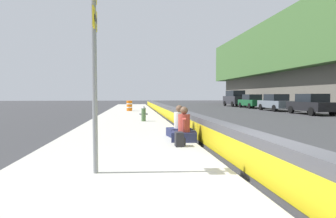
# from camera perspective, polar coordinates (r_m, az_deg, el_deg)

# --- Properties ---
(ground_plane) EXTENTS (160.00, 160.00, 0.00)m
(ground_plane) POSITION_cam_1_polar(r_m,az_deg,el_deg) (5.15, 20.45, -15.02)
(ground_plane) COLOR #353538
(ground_plane) RESTS_ON ground
(sidewalk_strip) EXTENTS (80.00, 4.40, 0.14)m
(sidewalk_strip) POSITION_cam_1_polar(r_m,az_deg,el_deg) (4.60, -11.65, -16.19)
(sidewalk_strip) COLOR #B5B2A8
(sidewalk_strip) RESTS_ON ground_plane
(jersey_barrier) EXTENTS (76.00, 0.45, 0.85)m
(jersey_barrier) POSITION_cam_1_polar(r_m,az_deg,el_deg) (5.03, 20.49, -10.42)
(jersey_barrier) COLOR #47474C
(jersey_barrier) RESTS_ON ground_plane
(route_sign_post) EXTENTS (0.44, 0.09, 3.60)m
(route_sign_post) POSITION_cam_1_polar(r_m,az_deg,el_deg) (5.10, -15.38, 10.04)
(route_sign_post) COLOR gray
(route_sign_post) RESTS_ON sidewalk_strip
(fire_hydrant) EXTENTS (0.26, 0.46, 0.88)m
(fire_hydrant) POSITION_cam_1_polar(r_m,az_deg,el_deg) (14.93, -5.22, -0.88)
(fire_hydrant) COLOR #47663D
(fire_hydrant) RESTS_ON sidewalk_strip
(seated_person_foreground) EXTENTS (0.78, 0.88, 1.08)m
(seated_person_foreground) POSITION_cam_1_polar(r_m,az_deg,el_deg) (8.42, 3.42, -4.54)
(seated_person_foreground) COLOR #23284C
(seated_person_foreground) RESTS_ON sidewalk_strip
(seated_person_middle) EXTENTS (0.79, 0.88, 1.09)m
(seated_person_middle) POSITION_cam_1_polar(r_m,az_deg,el_deg) (9.38, 2.42, -3.77)
(seated_person_middle) COLOR #23284C
(seated_person_middle) RESTS_ON sidewalk_strip
(backpack) EXTENTS (0.32, 0.28, 0.40)m
(backpack) POSITION_cam_1_polar(r_m,az_deg,el_deg) (7.58, 2.47, -6.47)
(backpack) COLOR #232328
(backpack) RESTS_ON sidewalk_strip
(construction_barrel) EXTENTS (0.54, 0.54, 0.95)m
(construction_barrel) POSITION_cam_1_polar(r_m,az_deg,el_deg) (25.18, -8.23, 0.70)
(construction_barrel) COLOR orange
(construction_barrel) RESTS_ON sidewalk_strip
(parked_car_fourth) EXTENTS (4.57, 2.08, 1.71)m
(parked_car_fourth) POSITION_cam_1_polar(r_m,az_deg,el_deg) (25.03, 28.17, 0.93)
(parked_car_fourth) COLOR black
(parked_car_fourth) RESTS_ON ground_plane
(parked_car_midline) EXTENTS (4.53, 2.00, 1.71)m
(parked_car_midline) POSITION_cam_1_polar(r_m,az_deg,el_deg) (29.59, 21.92, 1.31)
(parked_car_midline) COLOR slate
(parked_car_midline) RESTS_ON ground_plane
(parked_car_far) EXTENTS (4.52, 1.98, 1.71)m
(parked_car_far) POSITION_cam_1_polar(r_m,az_deg,el_deg) (35.02, 17.37, 1.60)
(parked_car_far) COLOR #145128
(parked_car_far) RESTS_ON ground_plane
(parked_car_farther) EXTENTS (4.81, 2.09, 2.28)m
(parked_car_farther) POSITION_cam_1_polar(r_m,az_deg,el_deg) (39.98, 14.04, 2.25)
(parked_car_farther) COLOR #28282D
(parked_car_farther) RESTS_ON ground_plane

